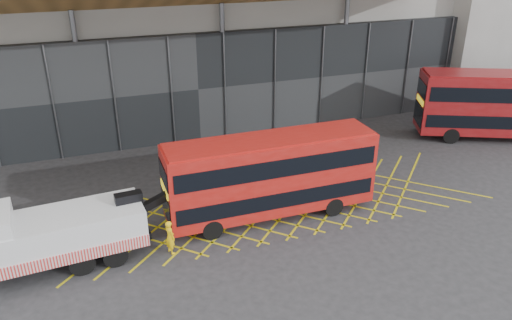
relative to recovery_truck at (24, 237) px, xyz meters
name	(u,v)px	position (x,y,z in m)	size (l,w,h in m)	color
ground_plane	(215,217)	(9.43, 1.87, -1.91)	(120.00, 120.00, 0.00)	#2C2C2F
road_markings	(281,205)	(13.43, 1.87, -1.91)	(24.76, 7.16, 0.01)	yellow
construction_building	(174,7)	(11.35, 20.27, 7.06)	(55.00, 23.97, 18.00)	gray
recovery_truck	(24,237)	(0.00, 0.00, 0.00)	(11.93, 3.59, 4.14)	black
bus_towed	(270,174)	(12.43, 1.02, 0.70)	(11.58, 2.75, 4.70)	#AD140F
bus_second	(506,103)	(33.18, 5.76, 0.93)	(12.64, 7.83, 5.13)	maroon
worker	(170,237)	(6.48, -0.67, -1.01)	(0.66, 0.43, 1.81)	yellow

